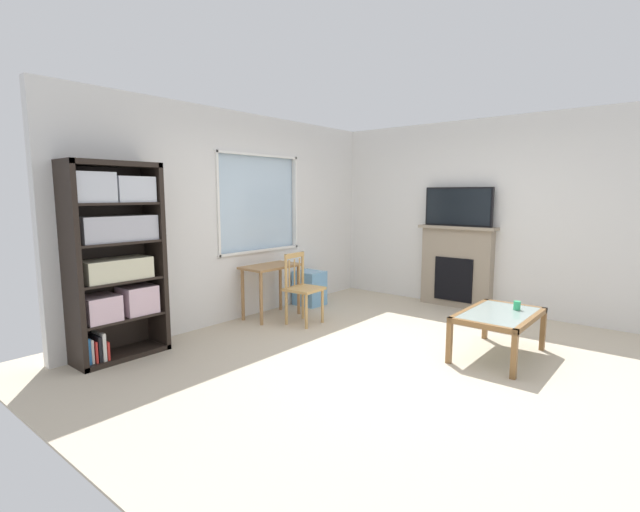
{
  "coord_description": "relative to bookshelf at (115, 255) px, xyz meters",
  "views": [
    {
      "loc": [
        -3.95,
        -2.33,
        1.64
      ],
      "look_at": [
        -0.04,
        0.9,
        0.95
      ],
      "focal_mm": 25.37,
      "sensor_mm": 36.0,
      "label": 1
    }
  ],
  "objects": [
    {
      "name": "plastic_drawer_unit",
      "position": [
        2.88,
        -0.06,
        -0.8
      ],
      "size": [
        0.35,
        0.4,
        0.51
      ],
      "primitive_type": "cube",
      "color": "#72ADDB",
      "rests_on": "ground"
    },
    {
      "name": "wall_right",
      "position": [
        4.34,
        -2.06,
        0.3
      ],
      "size": [
        0.12,
        4.81,
        2.69
      ],
      "primitive_type": "cube",
      "color": "silver",
      "rests_on": "ground"
    },
    {
      "name": "wall_back_with_window",
      "position": [
        1.8,
        0.24,
        0.27
      ],
      "size": [
        4.88,
        0.15,
        2.69
      ],
      "color": "silver",
      "rests_on": "ground"
    },
    {
      "name": "desk_under_window",
      "position": [
        2.04,
        -0.11,
        -0.47
      ],
      "size": [
        0.8,
        0.45,
        0.71
      ],
      "color": "#A37547",
      "rests_on": "ground"
    },
    {
      "name": "ground",
      "position": [
        1.83,
        -2.06,
        -1.06
      ],
      "size": [
        5.88,
        5.61,
        0.02
      ],
      "primitive_type": "cube",
      "color": "beige"
    },
    {
      "name": "fireplace",
      "position": [
        4.18,
        -1.78,
        -0.45
      ],
      "size": [
        0.26,
        1.13,
        1.19
      ],
      "color": "gray",
      "rests_on": "ground"
    },
    {
      "name": "bookshelf",
      "position": [
        0.0,
        0.0,
        0.0
      ],
      "size": [
        0.9,
        0.38,
        1.96
      ],
      "color": "black",
      "rests_on": "ground"
    },
    {
      "name": "tv",
      "position": [
        4.16,
        -1.78,
        0.42
      ],
      "size": [
        0.06,
        0.99,
        0.56
      ],
      "color": "black",
      "rests_on": "fireplace"
    },
    {
      "name": "coffee_table",
      "position": [
        2.46,
        -2.96,
        -0.65
      ],
      "size": [
        1.04,
        0.66,
        0.46
      ],
      "color": "#8C9E99",
      "rests_on": "ground"
    },
    {
      "name": "wooden_chair",
      "position": [
        2.09,
        -0.62,
        -0.59
      ],
      "size": [
        0.45,
        0.43,
        0.9
      ],
      "color": "tan",
      "rests_on": "ground"
    },
    {
      "name": "sippy_cup",
      "position": [
        2.68,
        -3.06,
        -0.55
      ],
      "size": [
        0.07,
        0.07,
        0.09
      ],
      "primitive_type": "cylinder",
      "color": "#33B770",
      "rests_on": "coffee_table"
    }
  ]
}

